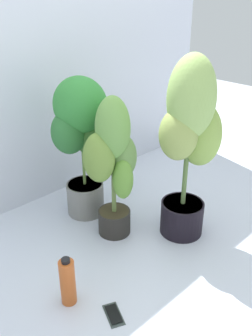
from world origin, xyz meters
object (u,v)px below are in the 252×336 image
at_px(potted_plant_front_right, 190,137).
at_px(potted_plant_center, 112,160).
at_px(cell_phone, 114,314).
at_px(nutrient_bottle, 68,282).
at_px(potted_plant_back_center, 83,133).

bearing_deg(potted_plant_front_right, potted_plant_center, 138.32).
height_order(potted_plant_front_right, cell_phone, potted_plant_front_right).
height_order(cell_phone, nutrient_bottle, nutrient_bottle).
xyz_separation_m(potted_plant_center, nutrient_bottle, (-0.54, -0.26, -0.38)).
bearing_deg(cell_phone, nutrient_bottle, -42.00).
height_order(potted_plant_front_right, potted_plant_center, potted_plant_front_right).
xyz_separation_m(potted_plant_back_center, potted_plant_center, (-0.03, -0.31, -0.08)).
xyz_separation_m(potted_plant_center, cell_phone, (-0.44, -0.48, -0.50)).
xyz_separation_m(potted_plant_back_center, nutrient_bottle, (-0.57, -0.57, -0.45)).
distance_m(potted_plant_front_right, potted_plant_back_center, 0.67).
distance_m(potted_plant_center, nutrient_bottle, 0.71).
distance_m(potted_plant_front_right, potted_plant_center, 0.46).
height_order(potted_plant_front_right, potted_plant_back_center, potted_plant_front_right).
distance_m(cell_phone, nutrient_bottle, 0.27).
bearing_deg(potted_plant_center, potted_plant_front_right, -41.68).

